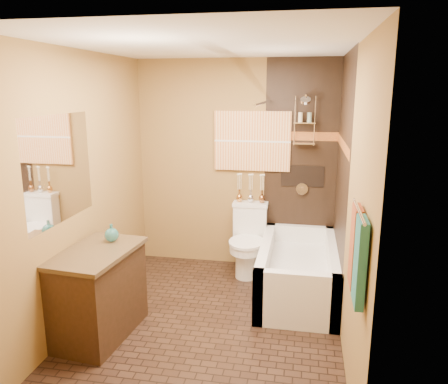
% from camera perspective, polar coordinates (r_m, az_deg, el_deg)
% --- Properties ---
extents(floor, '(3.00, 3.00, 0.00)m').
position_cam_1_polar(floor, '(4.31, -1.89, -16.66)').
color(floor, black).
rests_on(floor, ground).
extents(wall_left, '(0.02, 3.00, 2.50)m').
position_cam_1_polar(wall_left, '(4.26, -17.99, 0.44)').
color(wall_left, olive).
rests_on(wall_left, floor).
extents(wall_right, '(0.02, 3.00, 2.50)m').
position_cam_1_polar(wall_right, '(3.77, 16.08, -1.06)').
color(wall_right, olive).
rests_on(wall_right, floor).
extents(wall_back, '(2.40, 0.02, 2.50)m').
position_cam_1_polar(wall_back, '(5.28, 1.54, 3.50)').
color(wall_back, olive).
rests_on(wall_back, floor).
extents(wall_front, '(2.40, 0.02, 2.50)m').
position_cam_1_polar(wall_front, '(2.46, -9.79, -8.38)').
color(wall_front, olive).
rests_on(wall_front, floor).
extents(ceiling, '(3.00, 3.00, 0.00)m').
position_cam_1_polar(ceiling, '(3.75, -2.20, 18.65)').
color(ceiling, silver).
rests_on(ceiling, wall_back).
extents(alcove_tile_back, '(0.85, 0.01, 2.50)m').
position_cam_1_polar(alcove_tile_back, '(5.20, 9.98, 3.15)').
color(alcove_tile_back, black).
rests_on(alcove_tile_back, wall_back).
extents(alcove_tile_right, '(0.01, 1.50, 2.50)m').
position_cam_1_polar(alcove_tile_right, '(4.49, 15.09, 1.29)').
color(alcove_tile_right, black).
rests_on(alcove_tile_right, wall_right).
extents(mosaic_band_back, '(0.85, 0.01, 0.10)m').
position_cam_1_polar(mosaic_band_back, '(5.14, 10.15, 7.19)').
color(mosaic_band_back, brown).
rests_on(mosaic_band_back, alcove_tile_back).
extents(mosaic_band_right, '(0.01, 1.50, 0.10)m').
position_cam_1_polar(mosaic_band_right, '(4.43, 15.25, 5.97)').
color(mosaic_band_right, brown).
rests_on(mosaic_band_right, alcove_tile_right).
extents(alcove_niche, '(0.50, 0.01, 0.25)m').
position_cam_1_polar(alcove_niche, '(5.22, 10.21, 2.05)').
color(alcove_niche, black).
rests_on(alcove_niche, alcove_tile_back).
extents(shower_fixtures, '(0.24, 0.33, 1.16)m').
position_cam_1_polar(shower_fixtures, '(5.04, 10.44, 7.58)').
color(shower_fixtures, silver).
rests_on(shower_fixtures, floor).
extents(curtain_rod, '(0.03, 1.55, 0.03)m').
position_cam_1_polar(curtain_rod, '(4.41, 5.25, 11.56)').
color(curtain_rod, silver).
rests_on(curtain_rod, wall_back).
extents(towel_bar, '(0.02, 0.55, 0.02)m').
position_cam_1_polar(towel_bar, '(2.70, 17.23, -2.36)').
color(towel_bar, silver).
rests_on(towel_bar, wall_right).
extents(towel_teal, '(0.05, 0.22, 0.52)m').
position_cam_1_polar(towel_teal, '(2.66, 17.34, -8.72)').
color(towel_teal, '#206B5E').
rests_on(towel_teal, towel_bar).
extents(towel_rust, '(0.05, 0.22, 0.52)m').
position_cam_1_polar(towel_rust, '(2.91, 16.78, -6.82)').
color(towel_rust, maroon).
rests_on(towel_rust, towel_bar).
extents(sunset_painting, '(0.90, 0.04, 0.70)m').
position_cam_1_polar(sunset_painting, '(5.19, 3.71, 6.64)').
color(sunset_painting, orange).
rests_on(sunset_painting, wall_back).
extents(vanity_mirror, '(0.01, 1.00, 0.90)m').
position_cam_1_polar(vanity_mirror, '(3.89, -20.66, 2.83)').
color(vanity_mirror, white).
rests_on(vanity_mirror, wall_left).
extents(bathtub, '(0.80, 1.50, 0.55)m').
position_cam_1_polar(bathtub, '(4.79, 9.64, -10.62)').
color(bathtub, white).
rests_on(bathtub, floor).
extents(toilet, '(0.42, 0.62, 0.82)m').
position_cam_1_polar(toilet, '(5.18, 3.15, -6.25)').
color(toilet, white).
rests_on(toilet, floor).
extents(vanity, '(0.63, 0.95, 0.80)m').
position_cam_1_polar(vanity, '(4.10, -16.15, -12.52)').
color(vanity, black).
rests_on(vanity, floor).
extents(teal_bottle, '(0.16, 0.16, 0.20)m').
position_cam_1_polar(teal_bottle, '(4.10, -14.48, -5.19)').
color(teal_bottle, '#25706E').
rests_on(teal_bottle, vanity).
extents(bud_vases, '(0.34, 0.07, 0.34)m').
position_cam_1_polar(bud_vases, '(5.19, 3.51, 0.60)').
color(bud_vases, '#C4833D').
rests_on(bud_vases, toilet).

